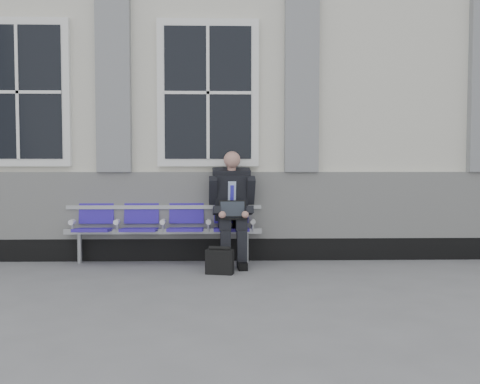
{
  "coord_description": "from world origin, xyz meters",
  "views": [
    {
      "loc": [
        0.58,
        -5.73,
        1.31
      ],
      "look_at": [
        0.76,
        0.9,
        0.96
      ],
      "focal_mm": 40.0,
      "sensor_mm": 36.0,
      "label": 1
    }
  ],
  "objects": [
    {
      "name": "ground",
      "position": [
        0.0,
        0.0,
        0.0
      ],
      "size": [
        70.0,
        70.0,
        0.0
      ],
      "primitive_type": "plane",
      "color": "slate",
      "rests_on": "ground"
    },
    {
      "name": "businessman",
      "position": [
        0.67,
        1.19,
        0.79
      ],
      "size": [
        0.61,
        0.82,
        1.47
      ],
      "color": "black",
      "rests_on": "ground"
    },
    {
      "name": "station_building",
      "position": [
        -0.02,
        3.47,
        2.22
      ],
      "size": [
        14.4,
        4.4,
        4.49
      ],
      "color": "silver",
      "rests_on": "ground"
    },
    {
      "name": "briefcase",
      "position": [
        0.51,
        0.55,
        0.15
      ],
      "size": [
        0.35,
        0.21,
        0.33
      ],
      "color": "black",
      "rests_on": "ground"
    },
    {
      "name": "bench",
      "position": [
        -0.24,
        1.32,
        0.55
      ],
      "size": [
        2.6,
        0.47,
        0.91
      ],
      "color": "#9EA0A3",
      "rests_on": "ground"
    }
  ]
}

